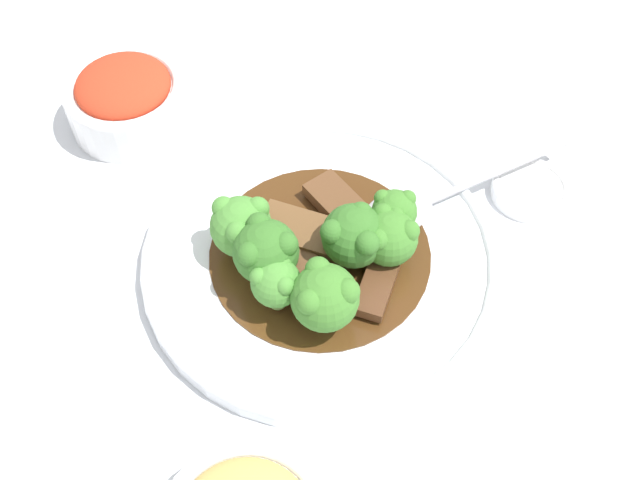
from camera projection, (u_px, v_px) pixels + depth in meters
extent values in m
plane|color=silver|center=(320.00, 263.00, 0.64)|extent=(4.00, 4.00, 0.00)
cylinder|color=white|center=(320.00, 259.00, 0.63)|extent=(0.30, 0.30, 0.01)
torus|color=white|center=(320.00, 254.00, 0.63)|extent=(0.30, 0.30, 0.01)
cylinder|color=#4C2D14|center=(320.00, 253.00, 0.63)|extent=(0.19, 0.19, 0.00)
cube|color=brown|center=(303.00, 233.00, 0.62)|extent=(0.08, 0.05, 0.02)
cube|color=brown|center=(339.00, 204.00, 0.65)|extent=(0.07, 0.07, 0.01)
cube|color=brown|center=(316.00, 277.00, 0.60)|extent=(0.06, 0.05, 0.01)
cube|color=#56331E|center=(377.00, 287.00, 0.60)|extent=(0.03, 0.06, 0.01)
cylinder|color=#7FA84C|center=(325.00, 315.00, 0.58)|extent=(0.02, 0.02, 0.01)
sphere|color=#427F2D|center=(325.00, 298.00, 0.56)|extent=(0.05, 0.05, 0.05)
sphere|color=#427F2D|center=(347.00, 291.00, 0.55)|extent=(0.02, 0.02, 0.02)
sphere|color=#427F2D|center=(318.00, 270.00, 0.56)|extent=(0.02, 0.02, 0.02)
sphere|color=#427F2D|center=(310.00, 302.00, 0.54)|extent=(0.02, 0.02, 0.02)
cylinder|color=#7FA84C|center=(244.00, 244.00, 0.62)|extent=(0.02, 0.02, 0.01)
sphere|color=#4C8E38|center=(241.00, 227.00, 0.60)|extent=(0.05, 0.05, 0.05)
sphere|color=#4C8E38|center=(258.00, 209.00, 0.59)|extent=(0.02, 0.02, 0.02)
sphere|color=#4C8E38|center=(224.00, 208.00, 0.60)|extent=(0.02, 0.02, 0.02)
sphere|color=#4C8E38|center=(238.00, 232.00, 0.58)|extent=(0.02, 0.02, 0.02)
cylinder|color=#8EB756|center=(352.00, 257.00, 0.61)|extent=(0.02, 0.02, 0.01)
sphere|color=#387028|center=(353.00, 240.00, 0.59)|extent=(0.05, 0.05, 0.05)
sphere|color=#387028|center=(361.00, 214.00, 0.59)|extent=(0.02, 0.02, 0.02)
sphere|color=#387028|center=(333.00, 232.00, 0.58)|extent=(0.02, 0.02, 0.02)
sphere|color=#387028|center=(367.00, 243.00, 0.58)|extent=(0.02, 0.02, 0.02)
cylinder|color=#8EB756|center=(268.00, 271.00, 0.60)|extent=(0.02, 0.02, 0.02)
sphere|color=#387028|center=(266.00, 252.00, 0.58)|extent=(0.05, 0.05, 0.05)
sphere|color=#387028|center=(259.00, 225.00, 0.58)|extent=(0.02, 0.02, 0.02)
sphere|color=#387028|center=(250.00, 254.00, 0.56)|extent=(0.02, 0.02, 0.02)
sphere|color=#387028|center=(286.00, 245.00, 0.57)|extent=(0.02, 0.02, 0.02)
cylinder|color=#8EB756|center=(392.00, 228.00, 0.63)|extent=(0.01, 0.01, 0.02)
sphere|color=#427F2D|center=(394.00, 212.00, 0.61)|extent=(0.04, 0.04, 0.04)
sphere|color=#427F2D|center=(383.00, 198.00, 0.61)|extent=(0.01, 0.01, 0.01)
sphere|color=#427F2D|center=(396.00, 216.00, 0.60)|extent=(0.01, 0.01, 0.01)
sphere|color=#427F2D|center=(407.00, 199.00, 0.61)|extent=(0.01, 0.01, 0.01)
cylinder|color=#7FA84C|center=(277.00, 298.00, 0.59)|extent=(0.01, 0.01, 0.02)
sphere|color=#4C8E38|center=(276.00, 283.00, 0.57)|extent=(0.04, 0.04, 0.04)
sphere|color=#4C8E38|center=(259.00, 277.00, 0.56)|extent=(0.01, 0.01, 0.01)
sphere|color=#4C8E38|center=(285.00, 286.00, 0.55)|extent=(0.01, 0.01, 0.01)
sphere|color=#4C8E38|center=(282.00, 262.00, 0.57)|extent=(0.01, 0.01, 0.01)
cylinder|color=#7FA84C|center=(387.00, 253.00, 0.62)|extent=(0.02, 0.02, 0.01)
sphere|color=#427F2D|center=(389.00, 238.00, 0.60)|extent=(0.05, 0.05, 0.05)
sphere|color=#427F2D|center=(379.00, 239.00, 0.58)|extent=(0.02, 0.02, 0.02)
sphere|color=#427F2D|center=(409.00, 231.00, 0.59)|extent=(0.02, 0.02, 0.02)
sphere|color=#427F2D|center=(383.00, 214.00, 0.60)|extent=(0.02, 0.02, 0.02)
ellipsoid|color=#B7B7BC|center=(398.00, 212.00, 0.64)|extent=(0.08, 0.08, 0.01)
cylinder|color=#B7B7BC|center=(499.00, 171.00, 0.67)|extent=(0.12, 0.10, 0.01)
cylinder|color=white|center=(132.00, 119.00, 0.74)|extent=(0.06, 0.06, 0.01)
cylinder|color=white|center=(128.00, 105.00, 0.72)|extent=(0.12, 0.12, 0.04)
torus|color=white|center=(124.00, 88.00, 0.70)|extent=(0.12, 0.12, 0.01)
ellipsoid|color=red|center=(123.00, 86.00, 0.70)|extent=(0.09, 0.09, 0.03)
cylinder|color=white|center=(530.00, 190.00, 0.68)|extent=(0.07, 0.07, 0.01)
torus|color=white|center=(531.00, 187.00, 0.68)|extent=(0.07, 0.07, 0.01)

